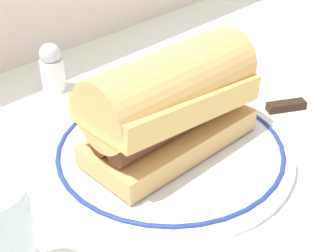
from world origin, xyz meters
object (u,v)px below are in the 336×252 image
butter_knife (309,104)px  plate (168,152)px  sausage_sandwich (168,102)px  drinking_glass (2,248)px  salt_shaker (54,67)px

butter_knife → plate: bearing=165.3°
plate → sausage_sandwich: size_ratio=1.40×
drinking_glass → butter_knife: bearing=-3.4°
plate → drinking_glass: bearing=-172.2°
sausage_sandwich → butter_knife: (0.22, -0.06, -0.07)m
sausage_sandwich → butter_knife: 0.24m
salt_shaker → sausage_sandwich: bearing=-92.1°
drinking_glass → butter_knife: (0.46, -0.03, -0.04)m
drinking_glass → plate: bearing=7.8°
salt_shaker → butter_knife: bearing=-54.1°
drinking_glass → butter_knife: size_ratio=0.77×
sausage_sandwich → salt_shaker: (0.01, 0.24, -0.04)m
drinking_glass → butter_knife: 0.46m
plate → drinking_glass: 0.24m
salt_shaker → butter_knife: size_ratio=0.52×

